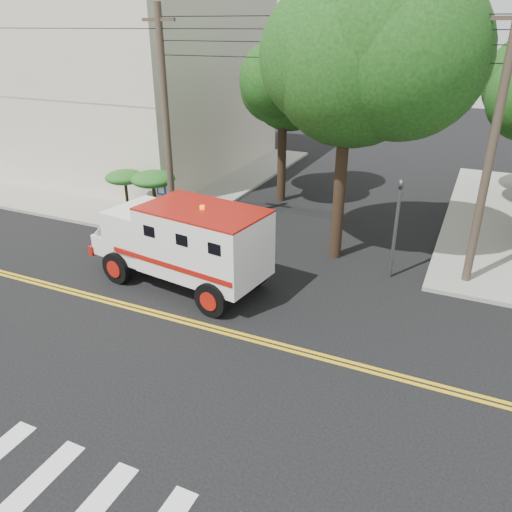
% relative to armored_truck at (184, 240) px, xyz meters
% --- Properties ---
extents(ground, '(100.00, 100.00, 0.00)m').
position_rel_armored_truck_xyz_m(ground, '(2.51, -2.08, -1.67)').
color(ground, black).
rests_on(ground, ground).
extents(sidewalk_nw, '(17.00, 17.00, 0.15)m').
position_rel_armored_truck_xyz_m(sidewalk_nw, '(-10.99, 11.42, -1.60)').
color(sidewalk_nw, gray).
rests_on(sidewalk_nw, ground).
extents(building_left, '(16.00, 14.00, 10.00)m').
position_rel_armored_truck_xyz_m(building_left, '(-12.99, 12.92, 3.48)').
color(building_left, beige).
rests_on(building_left, sidewalk_nw).
extents(utility_pole_left, '(0.28, 0.28, 9.00)m').
position_rel_armored_truck_xyz_m(utility_pole_left, '(-3.09, 3.92, 2.83)').
color(utility_pole_left, '#382D23').
rests_on(utility_pole_left, ground).
extents(utility_pole_right, '(0.28, 0.28, 9.00)m').
position_rel_armored_truck_xyz_m(utility_pole_right, '(8.81, 4.12, 2.83)').
color(utility_pole_right, '#382D23').
rests_on(utility_pole_right, ground).
extents(tree_main, '(6.08, 5.70, 9.85)m').
position_rel_armored_truck_xyz_m(tree_main, '(4.45, 4.13, 5.53)').
color(tree_main, black).
rests_on(tree_main, ground).
extents(tree_left, '(4.48, 4.20, 7.70)m').
position_rel_armored_truck_xyz_m(tree_left, '(-0.16, 9.71, 4.06)').
color(tree_left, black).
rests_on(tree_left, ground).
extents(traffic_signal, '(0.15, 0.18, 3.60)m').
position_rel_armored_truck_xyz_m(traffic_signal, '(6.31, 3.52, 0.55)').
color(traffic_signal, '#3F3F42').
rests_on(traffic_signal, ground).
extents(accessibility_sign, '(0.45, 0.10, 2.02)m').
position_rel_armored_truck_xyz_m(accessibility_sign, '(-3.69, 4.10, -0.31)').
color(accessibility_sign, '#3F3F42').
rests_on(accessibility_sign, ground).
extents(palm_planter, '(3.52, 2.63, 2.36)m').
position_rel_armored_truck_xyz_m(palm_planter, '(-4.92, 4.55, -0.03)').
color(palm_planter, '#1E3314').
rests_on(palm_planter, sidewalk_nw).
extents(armored_truck, '(6.71, 3.33, 2.94)m').
position_rel_armored_truck_xyz_m(armored_truck, '(0.00, 0.00, 0.00)').
color(armored_truck, white).
rests_on(armored_truck, ground).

